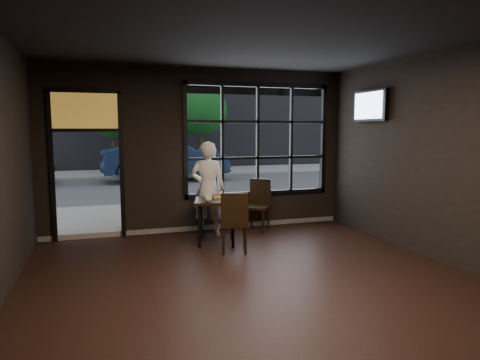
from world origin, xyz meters
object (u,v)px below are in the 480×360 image
object	(u,v)px
cafe_table	(216,221)
navy_car	(165,158)
man	(208,189)
chair_near	(234,222)

from	to	relation	value
cafe_table	navy_car	bearing A→B (deg)	102.60
man	chair_near	bearing A→B (deg)	112.54
chair_near	navy_car	distance (m)	10.19
cafe_table	man	world-z (taller)	man
cafe_table	navy_car	world-z (taller)	navy_car
navy_car	cafe_table	bearing A→B (deg)	177.48
man	cafe_table	bearing A→B (deg)	105.84
cafe_table	navy_car	size ratio (longest dim) A/B	0.16
chair_near	navy_car	world-z (taller)	navy_car
cafe_table	man	xyz separation A→B (m)	(0.00, 0.63, 0.50)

